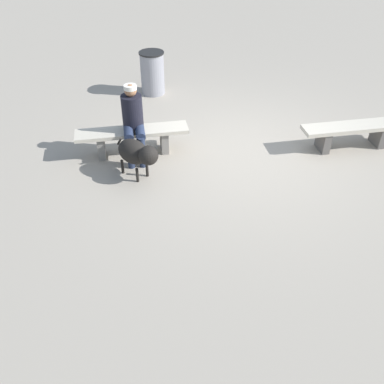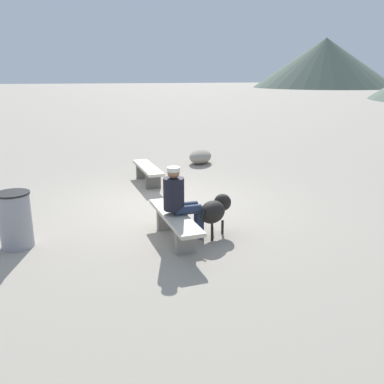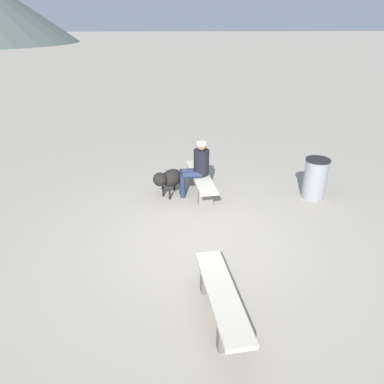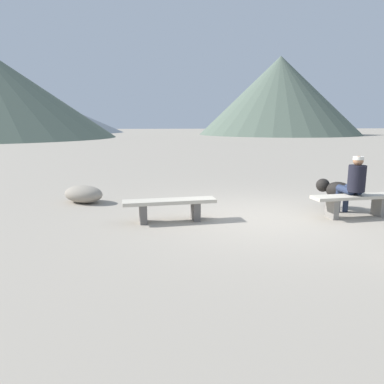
{
  "view_description": "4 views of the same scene",
  "coord_description": "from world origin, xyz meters",
  "views": [
    {
      "loc": [
        1.38,
        6.25,
        3.9
      ],
      "look_at": [
        1.01,
        1.71,
        0.5
      ],
      "focal_mm": 40.71,
      "sensor_mm": 36.0,
      "label": 1
    },
    {
      "loc": [
        7.97,
        -1.39,
        2.64
      ],
      "look_at": [
        0.47,
        0.49,
        0.39
      ],
      "focal_mm": 38.37,
      "sensor_mm": 36.0,
      "label": 2
    },
    {
      "loc": [
        -5.44,
        0.61,
        3.59
      ],
      "look_at": [
        0.74,
        0.14,
        0.59
      ],
      "focal_mm": 33.78,
      "sensor_mm": 36.0,
      "label": 3
    },
    {
      "loc": [
        -2.21,
        -6.79,
        1.87
      ],
      "look_at": [
        -1.57,
        -1.19,
        0.78
      ],
      "focal_mm": 33.84,
      "sensor_mm": 36.0,
      "label": 4
    }
  ],
  "objects": [
    {
      "name": "dog",
      "position": [
        1.76,
        0.57,
        0.44
      ],
      "size": [
        0.71,
        0.73,
        0.65
      ],
      "rotation": [
        0.0,
        0.0,
        2.32
      ],
      "color": "black",
      "rests_on": "ground"
    },
    {
      "name": "ground",
      "position": [
        0.0,
        0.0,
        -0.03
      ],
      "size": [
        210.0,
        210.0,
        0.06
      ],
      "primitive_type": "cube",
      "color": "#9E9384"
    },
    {
      "name": "bench_right",
      "position": [
        1.85,
        -0.14,
        0.33
      ],
      "size": [
        1.88,
        0.55,
        0.45
      ],
      "rotation": [
        0.0,
        0.0,
        0.1
      ],
      "color": "gray",
      "rests_on": "ground"
    },
    {
      "name": "trash_bin",
      "position": [
        1.5,
        -2.6,
        0.45
      ],
      "size": [
        0.52,
        0.52,
        0.89
      ],
      "color": "gray",
      "rests_on": "ground"
    },
    {
      "name": "bench_left",
      "position": [
        -1.88,
        -0.05,
        0.3
      ],
      "size": [
        1.8,
        0.54,
        0.43
      ],
      "rotation": [
        0.0,
        0.0,
        0.1
      ],
      "color": "#605B56",
      "rests_on": "ground"
    },
    {
      "name": "seated_person",
      "position": [
        1.81,
        -0.05,
        0.71
      ],
      "size": [
        0.37,
        0.66,
        1.23
      ],
      "rotation": [
        0.0,
        0.0,
        0.08
      ],
      "color": "black",
      "rests_on": "ground"
    }
  ]
}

